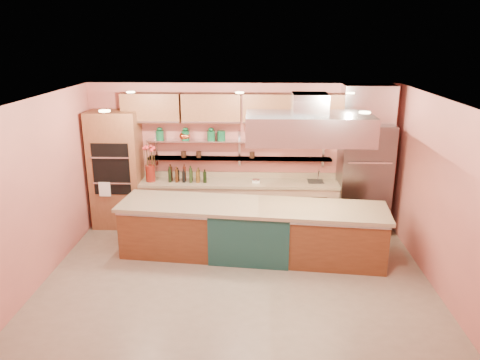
{
  "coord_description": "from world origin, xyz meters",
  "views": [
    {
      "loc": [
        0.29,
        -6.52,
        3.67
      ],
      "look_at": [
        0.01,
        1.0,
        1.33
      ],
      "focal_mm": 35.0,
      "sensor_mm": 36.0,
      "label": 1
    }
  ],
  "objects_px": {
    "refrigerator": "(364,178)",
    "copper_kettle": "(184,136)",
    "kitchen_scale": "(256,180)",
    "flower_vase": "(150,173)",
    "green_canister": "(221,136)",
    "island": "(252,230)"
  },
  "relations": [
    {
      "from": "refrigerator",
      "to": "copper_kettle",
      "type": "distance_m",
      "value": 3.56
    },
    {
      "from": "green_canister",
      "to": "island",
      "type": "bearing_deg",
      "value": -67.4
    },
    {
      "from": "flower_vase",
      "to": "green_canister",
      "type": "xyz_separation_m",
      "value": [
        1.38,
        0.22,
        0.71
      ]
    },
    {
      "from": "kitchen_scale",
      "to": "green_canister",
      "type": "xyz_separation_m",
      "value": [
        -0.68,
        0.22,
        0.84
      ]
    },
    {
      "from": "copper_kettle",
      "to": "green_canister",
      "type": "relative_size",
      "value": 1.05
    },
    {
      "from": "refrigerator",
      "to": "island",
      "type": "bearing_deg",
      "value": -149.64
    },
    {
      "from": "island",
      "to": "kitchen_scale",
      "type": "distance_m",
      "value": 1.36
    },
    {
      "from": "flower_vase",
      "to": "green_canister",
      "type": "relative_size",
      "value": 1.78
    },
    {
      "from": "kitchen_scale",
      "to": "green_canister",
      "type": "height_order",
      "value": "green_canister"
    },
    {
      "from": "refrigerator",
      "to": "copper_kettle",
      "type": "height_order",
      "value": "refrigerator"
    },
    {
      "from": "flower_vase",
      "to": "copper_kettle",
      "type": "height_order",
      "value": "copper_kettle"
    },
    {
      "from": "flower_vase",
      "to": "copper_kettle",
      "type": "distance_m",
      "value": 0.98
    },
    {
      "from": "refrigerator",
      "to": "flower_vase",
      "type": "height_order",
      "value": "refrigerator"
    },
    {
      "from": "flower_vase",
      "to": "kitchen_scale",
      "type": "bearing_deg",
      "value": 0.0
    },
    {
      "from": "kitchen_scale",
      "to": "copper_kettle",
      "type": "relative_size",
      "value": 0.75
    },
    {
      "from": "refrigerator",
      "to": "flower_vase",
      "type": "xyz_separation_m",
      "value": [
        -4.13,
        0.01,
        0.04
      ]
    },
    {
      "from": "kitchen_scale",
      "to": "green_canister",
      "type": "distance_m",
      "value": 1.1
    },
    {
      "from": "island",
      "to": "copper_kettle",
      "type": "relative_size",
      "value": 23.04
    },
    {
      "from": "refrigerator",
      "to": "kitchen_scale",
      "type": "distance_m",
      "value": 2.07
    },
    {
      "from": "kitchen_scale",
      "to": "copper_kettle",
      "type": "bearing_deg",
      "value": 161.8
    },
    {
      "from": "island",
      "to": "green_canister",
      "type": "relative_size",
      "value": 24.29
    },
    {
      "from": "copper_kettle",
      "to": "flower_vase",
      "type": "bearing_deg",
      "value": -161.39
    }
  ]
}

